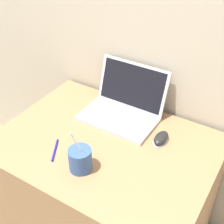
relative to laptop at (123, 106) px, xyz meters
name	(u,v)px	position (x,y,z in m)	size (l,w,h in m)	color
wall_back	(152,4)	(0.04, 0.17, 0.47)	(7.00, 0.04, 2.50)	#BCB299
desk	(106,193)	(0.04, -0.23, -0.42)	(1.00, 0.73, 0.72)	#936D47
laptop	(123,106)	(0.00, 0.00, 0.00)	(0.38, 0.30, 0.25)	silver
drink_cup	(80,159)	(0.03, -0.42, 0.00)	(0.10, 0.10, 0.21)	#33518C
computer_mouse	(161,138)	(0.25, -0.08, -0.04)	(0.06, 0.11, 0.04)	#B2B2B7
pen	(55,150)	(-0.13, -0.40, -0.05)	(0.08, 0.13, 0.01)	#191999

